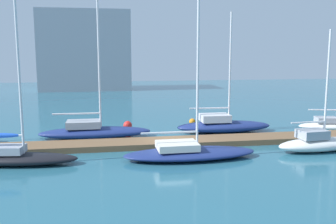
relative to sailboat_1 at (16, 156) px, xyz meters
name	(u,v)px	position (x,y,z in m)	size (l,w,h in m)	color
ground_plane	(173,145)	(9.61, 3.03, -0.53)	(120.00, 120.00, 0.00)	#286075
dock_pier	(173,142)	(9.61, 3.03, -0.34)	(32.40, 2.31, 0.38)	brown
sailboat_1	(16,156)	(0.00, 0.00, 0.00)	(6.92, 2.74, 9.70)	black
sailboat_2	(94,130)	(4.21, 6.25, 0.07)	(8.28, 2.41, 13.99)	navy
sailboat_3	(189,151)	(9.92, -0.46, -0.04)	(8.06, 2.71, 13.03)	navy
sailboat_4	(223,125)	(14.37, 6.68, 0.04)	(7.70, 2.65, 9.43)	navy
sailboat_5	(319,142)	(18.60, -0.13, 0.03)	(5.97, 2.39, 7.74)	white
sailboat_6	(332,125)	(23.38, 5.73, -0.06)	(5.79, 2.92, 8.10)	white
mooring_buoy_orange	(192,122)	(12.65, 10.05, -0.25)	(0.57, 0.57, 0.57)	orange
mooring_buoy_red	(128,125)	(6.89, 8.91, -0.17)	(0.71, 0.71, 0.71)	red
harbor_building_distant	(85,51)	(2.17, 45.38, 6.11)	(15.03, 8.97, 13.28)	#9399A3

